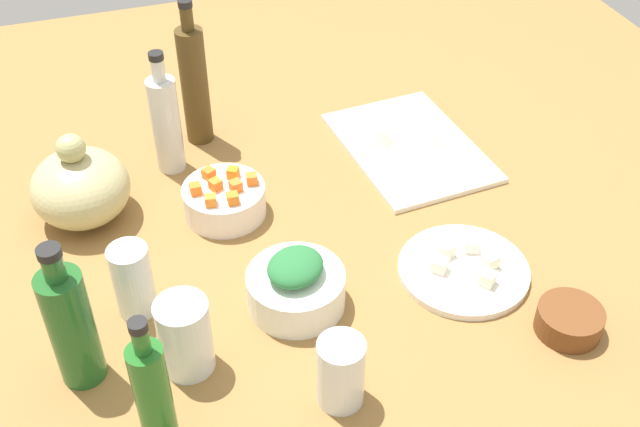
% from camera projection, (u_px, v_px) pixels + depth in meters
% --- Properties ---
extents(tabletop, '(1.90, 1.90, 0.03)m').
position_uv_depth(tabletop, '(320.00, 244.00, 1.30)').
color(tabletop, olive).
rests_on(tabletop, ground).
extents(cutting_board, '(0.34, 0.25, 0.01)m').
position_uv_depth(cutting_board, '(410.00, 147.00, 1.48)').
color(cutting_board, white).
rests_on(cutting_board, tabletop).
extents(plate_tofu, '(0.20, 0.20, 0.01)m').
position_uv_depth(plate_tofu, '(463.00, 270.00, 1.22)').
color(plate_tofu, white).
rests_on(plate_tofu, tabletop).
extents(bowl_greens, '(0.15, 0.15, 0.06)m').
position_uv_depth(bowl_greens, '(296.00, 289.00, 1.16)').
color(bowl_greens, white).
rests_on(bowl_greens, tabletop).
extents(bowl_carrots, '(0.14, 0.14, 0.05)m').
position_uv_depth(bowl_carrots, '(224.00, 200.00, 1.32)').
color(bowl_carrots, white).
rests_on(bowl_carrots, tabletop).
extents(bowl_small_side, '(0.10, 0.10, 0.04)m').
position_uv_depth(bowl_small_side, '(569.00, 320.00, 1.13)').
color(bowl_small_side, brown).
rests_on(bowl_small_side, tabletop).
extents(teapot, '(0.18, 0.16, 0.16)m').
position_uv_depth(teapot, '(80.00, 186.00, 1.29)').
color(teapot, tan).
rests_on(teapot, tabletop).
extents(bottle_0, '(0.06, 0.06, 0.23)m').
position_uv_depth(bottle_0, '(71.00, 325.00, 1.02)').
color(bottle_0, '#225D26').
rests_on(bottle_0, tabletop).
extents(bottle_1, '(0.05, 0.05, 0.23)m').
position_uv_depth(bottle_1, '(166.00, 122.00, 1.38)').
color(bottle_1, silver).
rests_on(bottle_1, tabletop).
extents(bottle_2, '(0.04, 0.04, 0.22)m').
position_uv_depth(bottle_2, '(153.00, 396.00, 0.93)').
color(bottle_2, '#246824').
rests_on(bottle_2, tabletop).
extents(bottle_3, '(0.05, 0.05, 0.28)m').
position_uv_depth(bottle_3, '(194.00, 83.00, 1.43)').
color(bottle_3, '#4B3717').
rests_on(bottle_3, tabletop).
extents(drinking_glass_0, '(0.06, 0.06, 0.12)m').
position_uv_depth(drinking_glass_0, '(133.00, 280.00, 1.13)').
color(drinking_glass_0, white).
rests_on(drinking_glass_0, tabletop).
extents(drinking_glass_1, '(0.06, 0.06, 0.11)m').
position_uv_depth(drinking_glass_1, '(341.00, 372.00, 1.01)').
color(drinking_glass_1, white).
rests_on(drinking_glass_1, tabletop).
extents(drinking_glass_2, '(0.07, 0.07, 0.12)m').
position_uv_depth(drinking_glass_2, '(185.00, 336.00, 1.05)').
color(drinking_glass_2, white).
rests_on(drinking_glass_2, tabletop).
extents(carrot_cube_0, '(0.02, 0.02, 0.02)m').
position_uv_depth(carrot_cube_0, '(215.00, 184.00, 1.30)').
color(carrot_cube_0, orange).
rests_on(carrot_cube_0, bowl_carrots).
extents(carrot_cube_1, '(0.02, 0.02, 0.02)m').
position_uv_depth(carrot_cube_1, '(233.00, 198.00, 1.27)').
color(carrot_cube_1, orange).
rests_on(carrot_cube_1, bowl_carrots).
extents(carrot_cube_2, '(0.02, 0.02, 0.02)m').
position_uv_depth(carrot_cube_2, '(211.00, 200.00, 1.27)').
color(carrot_cube_2, orange).
rests_on(carrot_cube_2, bowl_carrots).
extents(carrot_cube_3, '(0.02, 0.02, 0.02)m').
position_uv_depth(carrot_cube_3, '(233.00, 173.00, 1.32)').
color(carrot_cube_3, orange).
rests_on(carrot_cube_3, bowl_carrots).
extents(carrot_cube_4, '(0.02, 0.02, 0.02)m').
position_uv_depth(carrot_cube_4, '(195.00, 189.00, 1.29)').
color(carrot_cube_4, orange).
rests_on(carrot_cube_4, bowl_carrots).
extents(carrot_cube_5, '(0.02, 0.02, 0.02)m').
position_uv_depth(carrot_cube_5, '(236.00, 186.00, 1.29)').
color(carrot_cube_5, orange).
rests_on(carrot_cube_5, bowl_carrots).
extents(carrot_cube_6, '(0.02, 0.02, 0.02)m').
position_uv_depth(carrot_cube_6, '(252.00, 179.00, 1.31)').
color(carrot_cube_6, orange).
rests_on(carrot_cube_6, bowl_carrots).
extents(carrot_cube_7, '(0.02, 0.02, 0.02)m').
position_uv_depth(carrot_cube_7, '(209.00, 174.00, 1.32)').
color(carrot_cube_7, orange).
rests_on(carrot_cube_7, bowl_carrots).
extents(chopped_greens_mound, '(0.12, 0.12, 0.03)m').
position_uv_depth(chopped_greens_mound, '(295.00, 267.00, 1.13)').
color(chopped_greens_mound, '#286D38').
rests_on(chopped_greens_mound, bowl_greens).
extents(tofu_cube_0, '(0.03, 0.03, 0.02)m').
position_uv_depth(tofu_cube_0, '(488.00, 278.00, 1.19)').
color(tofu_cube_0, '#F0ECCE').
rests_on(tofu_cube_0, plate_tofu).
extents(tofu_cube_1, '(0.03, 0.03, 0.02)m').
position_uv_depth(tofu_cube_1, '(447.00, 250.00, 1.23)').
color(tofu_cube_1, silver).
rests_on(tofu_cube_1, plate_tofu).
extents(tofu_cube_2, '(0.03, 0.03, 0.02)m').
position_uv_depth(tofu_cube_2, '(490.00, 261.00, 1.21)').
color(tofu_cube_2, '#EEF6CA').
rests_on(tofu_cube_2, plate_tofu).
extents(tofu_cube_3, '(0.03, 0.03, 0.02)m').
position_uv_depth(tofu_cube_3, '(471.00, 245.00, 1.24)').
color(tofu_cube_3, silver).
rests_on(tofu_cube_3, plate_tofu).
extents(tofu_cube_4, '(0.03, 0.03, 0.02)m').
position_uv_depth(tofu_cube_4, '(440.00, 265.00, 1.21)').
color(tofu_cube_4, white).
rests_on(tofu_cube_4, plate_tofu).
extents(dumpling_0, '(0.07, 0.08, 0.02)m').
position_uv_depth(dumpling_0, '(373.00, 123.00, 1.51)').
color(dumpling_0, beige).
rests_on(dumpling_0, cutting_board).
extents(dumpling_1, '(0.07, 0.07, 0.03)m').
position_uv_depth(dumpling_1, '(431.00, 139.00, 1.47)').
color(dumpling_1, beige).
rests_on(dumpling_1, cutting_board).
extents(dumpling_2, '(0.06, 0.06, 0.02)m').
position_uv_depth(dumpling_2, '(388.00, 162.00, 1.41)').
color(dumpling_2, beige).
rests_on(dumpling_2, cutting_board).
extents(dumpling_3, '(0.04, 0.05, 0.03)m').
position_uv_depth(dumpling_3, '(382.00, 138.00, 1.47)').
color(dumpling_3, beige).
rests_on(dumpling_3, cutting_board).
extents(dumpling_4, '(0.06, 0.06, 0.02)m').
position_uv_depth(dumpling_4, '(404.00, 129.00, 1.50)').
color(dumpling_4, beige).
rests_on(dumpling_4, cutting_board).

